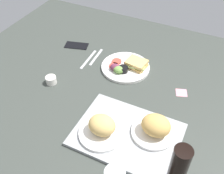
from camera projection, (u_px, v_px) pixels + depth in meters
ground_plane at (118, 92)px, 137.34cm from camera, size 190.00×150.00×3.00cm
serving_tray at (127, 135)px, 114.74cm from camera, size 45.14×33.19×1.60cm
bread_plate_near at (155, 127)px, 111.33cm from camera, size 19.10×19.10×9.99cm
bread_plate_far at (102, 128)px, 111.72cm from camera, size 19.81×19.81×9.51cm
plate_with_salad at (126, 67)px, 147.74cm from camera, size 27.26×27.26×5.40cm
soda_bottle at (178, 170)px, 90.46cm from camera, size 6.40×6.40×23.48cm
espresso_cup at (51, 80)px, 139.15cm from camera, size 5.60×5.60×4.00cm
fork at (96, 57)px, 156.93cm from camera, size 2.45×17.05×0.50cm
knife at (88, 59)px, 155.26cm from camera, size 2.25×19.04×0.50cm
cell_phone at (76, 45)px, 165.63cm from camera, size 15.81×10.83×0.80cm
sticky_note at (181, 93)px, 134.91cm from camera, size 7.17×7.17×0.12cm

